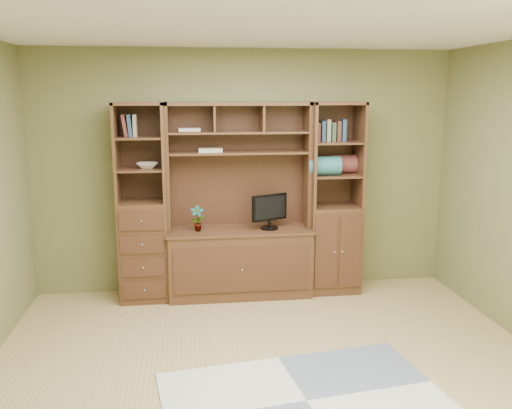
{
  "coord_description": "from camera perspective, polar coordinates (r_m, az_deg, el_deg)",
  "views": [
    {
      "loc": [
        -0.62,
        -3.79,
        2.13
      ],
      "look_at": [
        0.02,
        1.2,
        1.1
      ],
      "focal_mm": 38.0,
      "sensor_mm": 36.0,
      "label": 1
    }
  ],
  "objects": [
    {
      "name": "blanket_teal",
      "position": [
        5.75,
        7.14,
        4.07
      ],
      "size": [
        0.34,
        0.2,
        0.2
      ],
      "primitive_type": "cube",
      "color": "#2D7577",
      "rests_on": "right_tower"
    },
    {
      "name": "rug",
      "position": [
        4.07,
        5.37,
        -19.94
      ],
      "size": [
        2.16,
        1.59,
        0.01
      ],
      "primitive_type": "cube",
      "rotation": [
        0.0,
        0.0,
        0.14
      ],
      "color": "#A5AAAA",
      "rests_on": "ground"
    },
    {
      "name": "bowl",
      "position": [
        5.63,
        -11.35,
        4.06
      ],
      "size": [
        0.22,
        0.22,
        0.05
      ],
      "primitive_type": "imported",
      "color": "white",
      "rests_on": "left_tower"
    },
    {
      "name": "right_tower",
      "position": [
        5.89,
        8.19,
        0.62
      ],
      "size": [
        0.55,
        0.45,
        2.05
      ],
      "primitive_type": "cube",
      "color": "#4B2C1A",
      "rests_on": "ground"
    },
    {
      "name": "orchid",
      "position": [
        5.64,
        -6.19,
        -1.48
      ],
      "size": [
        0.14,
        0.1,
        0.27
      ],
      "primitive_type": "imported",
      "color": "#B3503C",
      "rests_on": "center_hutch"
    },
    {
      "name": "left_tower",
      "position": [
        5.7,
        -11.85,
        0.13
      ],
      "size": [
        0.5,
        0.45,
        2.05
      ],
      "primitive_type": "cube",
      "color": "#4B2C1A",
      "rests_on": "ground"
    },
    {
      "name": "monitor",
      "position": [
        5.67,
        1.43,
        -0.07
      ],
      "size": [
        0.46,
        0.34,
        0.51
      ],
      "primitive_type": "cube",
      "rotation": [
        0.0,
        0.0,
        0.42
      ],
      "color": "black",
      "rests_on": "center_hutch"
    },
    {
      "name": "blanket_red",
      "position": [
        5.95,
        9.5,
        4.25
      ],
      "size": [
        0.36,
        0.2,
        0.2
      ],
      "primitive_type": "cube",
      "color": "brown",
      "rests_on": "right_tower"
    },
    {
      "name": "center_hutch",
      "position": [
        5.66,
        -1.75,
        0.3
      ],
      "size": [
        1.54,
        0.53,
        2.05
      ],
      "primitive_type": "cube",
      "color": "#4B2C1A",
      "rests_on": "ground"
    },
    {
      "name": "room",
      "position": [
        3.93,
        1.89,
        -0.62
      ],
      "size": [
        4.6,
        4.1,
        2.64
      ],
      "color": "tan",
      "rests_on": "ground"
    },
    {
      "name": "magazines",
      "position": [
        5.65,
        -4.83,
        5.73
      ],
      "size": [
        0.24,
        0.18,
        0.04
      ],
      "primitive_type": "cube",
      "color": "beige",
      "rests_on": "center_hutch"
    }
  ]
}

